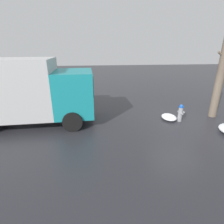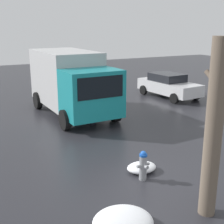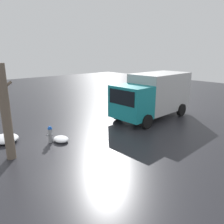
# 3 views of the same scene
# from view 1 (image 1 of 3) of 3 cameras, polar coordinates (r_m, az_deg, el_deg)

# --- Properties ---
(ground_plane) EXTENTS (60.00, 60.00, 0.00)m
(ground_plane) POSITION_cam_1_polar(r_m,az_deg,el_deg) (9.74, 21.09, -2.76)
(ground_plane) COLOR #28282D
(fire_hydrant) EXTENTS (0.33, 0.43, 0.90)m
(fire_hydrant) POSITION_cam_1_polar(r_m,az_deg,el_deg) (9.58, 21.46, -0.20)
(fire_hydrant) COLOR gray
(fire_hydrant) RESTS_ON ground_plane
(tree_trunk) EXTENTS (0.60, 0.40, 4.18)m
(tree_trunk) POSITION_cam_1_polar(r_m,az_deg,el_deg) (10.71, 31.75, 9.33)
(tree_trunk) COLOR #6B5B4C
(tree_trunk) RESTS_ON ground_plane
(delivery_truck) EXTENTS (6.31, 2.90, 3.14)m
(delivery_truck) POSITION_cam_1_polar(r_m,az_deg,el_deg) (9.35, -26.89, 6.42)
(delivery_truck) COLOR teal
(delivery_truck) RESTS_ON ground_plane
(pedestrian) EXTENTS (0.39, 0.39, 1.80)m
(pedestrian) POSITION_cam_1_polar(r_m,az_deg,el_deg) (9.23, -13.50, 3.33)
(pedestrian) COLOR #23232D
(pedestrian) RESTS_ON ground_plane
(parked_car) EXTENTS (4.38, 2.25, 1.47)m
(parked_car) POSITION_cam_1_polar(r_m,az_deg,el_deg) (16.10, -21.38, 8.86)
(parked_car) COLOR silver
(parked_car) RESTS_ON ground_plane
(snow_pile_curbside) EXTENTS (0.73, 0.95, 0.27)m
(snow_pile_curbside) POSITION_cam_1_polar(r_m,az_deg,el_deg) (9.70, 18.09, -1.61)
(snow_pile_curbside) COLOR white
(snow_pile_curbside) RESTS_ON ground_plane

